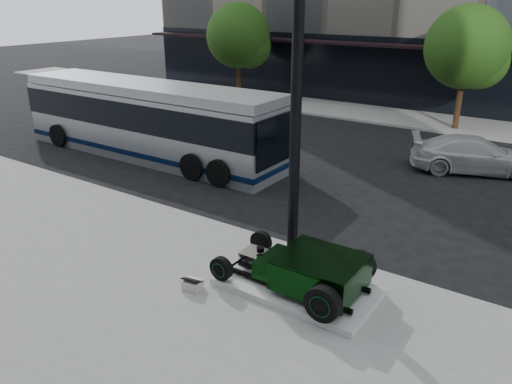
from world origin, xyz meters
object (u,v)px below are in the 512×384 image
Objects in this scene: lamppost at (296,103)px; transit_bus at (148,119)px; white_sedan at (475,155)px; hot_rod at (311,271)px.

lamppost is 0.68× the size of transit_bus.
transit_bus is 2.68× the size of white_sedan.
hot_rod is 10.87m from white_sedan.
hot_rod is at bearing -28.27° from transit_bus.
transit_bus is (-10.45, 5.62, 0.79)m from hot_rod.
hot_rod is 0.27× the size of transit_bus.
white_sedan is (2.10, 9.67, -3.27)m from lamppost.
lamppost is 10.61m from transit_bus.
white_sedan is (0.96, 10.83, -0.04)m from hot_rod.
white_sedan reaches higher than hot_rod.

